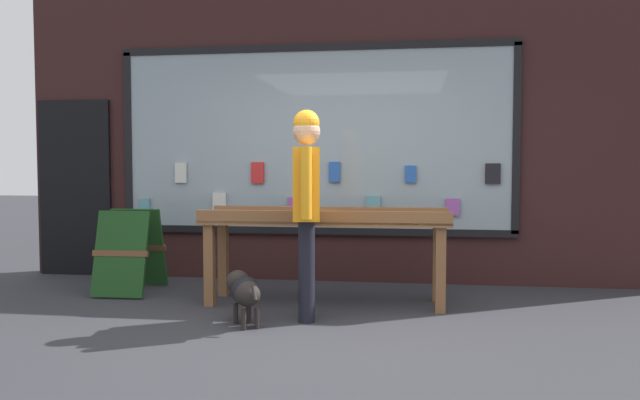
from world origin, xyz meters
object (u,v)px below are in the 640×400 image
at_px(person_browsing, 307,196).
at_px(small_dog, 244,290).
at_px(display_table_main, 325,228).
at_px(sandwich_board_sign, 130,250).

relative_size(person_browsing, small_dog, 3.29).
bearing_deg(display_table_main, small_dog, -122.32).
distance_m(display_table_main, small_dog, 1.13).
relative_size(display_table_main, sandwich_board_sign, 2.76).
relative_size(display_table_main, small_dog, 4.32).
height_order(small_dog, sandwich_board_sign, sandwich_board_sign).
distance_m(person_browsing, sandwich_board_sign, 2.29).
xyz_separation_m(person_browsing, sandwich_board_sign, (-2.01, 0.88, -0.63)).
bearing_deg(display_table_main, sandwich_board_sign, 173.40).
xyz_separation_m(person_browsing, small_dog, (-0.48, -0.24, -0.78)).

